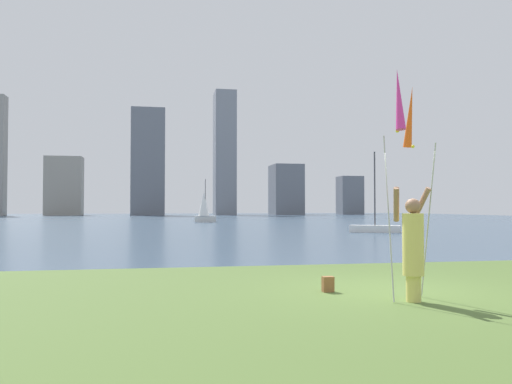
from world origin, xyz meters
The scene contains 12 objects.
ground centered at (0.00, 50.95, -0.06)m, with size 120.00×138.00×0.12m.
person centered at (-0.19, -1.10, 0.94)m, with size 0.70×0.52×1.91m.
kite_flag_left centered at (-0.55, -1.34, 3.20)m, with size 0.16×0.73×3.82m.
kite_flag_right centered at (0.17, -0.37, 3.12)m, with size 0.16×1.08×3.76m.
bag centered at (-1.26, 0.11, 0.14)m, with size 0.21×0.15×0.28m.
sailboat_0 centered at (8.81, 20.90, 0.32)m, with size 3.01×2.20×5.03m.
sailboat_5 centered at (0.27, 44.72, 1.47)m, with size 2.26×1.18×4.51m.
skyline_tower_1 centered at (-22.34, 94.45, 5.63)m, with size 6.80×3.99×11.26m.
skyline_tower_2 centered at (-6.52, 91.69, 10.31)m, with size 6.39×3.59×20.63m.
skyline_tower_3 centered at (8.64, 94.22, 12.50)m, with size 4.20×5.60×25.00m.
skyline_tower_4 centered at (21.77, 95.46, 5.21)m, with size 6.07×7.54×10.41m.
skyline_tower_5 centered at (36.10, 96.06, 4.10)m, with size 4.85×4.38×8.21m.
Camera 1 is at (-4.34, -9.03, 1.57)m, focal length 36.04 mm.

